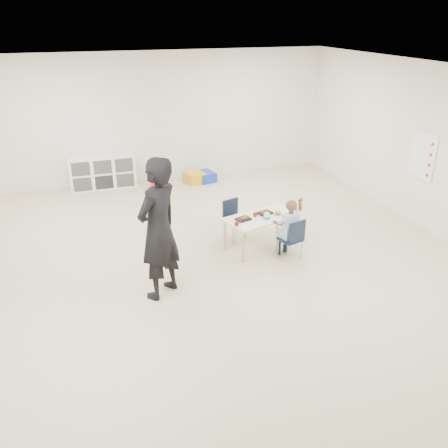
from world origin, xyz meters
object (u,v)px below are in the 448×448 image
object	(u,v)px
child	(291,227)
cubby_shelf	(103,172)
chair_near	(290,238)
table	(261,232)
adult	(158,229)

from	to	relation	value
child	cubby_shelf	world-z (taller)	child
chair_near	cubby_shelf	bearing A→B (deg)	103.86
table	cubby_shelf	distance (m)	4.35
child	cubby_shelf	xyz separation A→B (m)	(-2.45, 4.23, -0.18)
adult	cubby_shelf	bearing A→B (deg)	-125.70
table	child	distance (m)	0.60
child	adult	distance (m)	2.18
chair_near	cubby_shelf	size ratio (longest dim) A/B	0.48
chair_near	cubby_shelf	distance (m)	4.89
table	chair_near	size ratio (longest dim) A/B	2.00
table	cubby_shelf	xyz separation A→B (m)	(-2.16, 3.77, 0.07)
table	adult	size ratio (longest dim) A/B	0.69
child	table	bearing A→B (deg)	106.00
chair_near	child	distance (m)	0.19
cubby_shelf	adult	distance (m)	4.68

